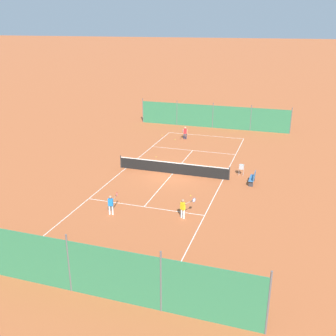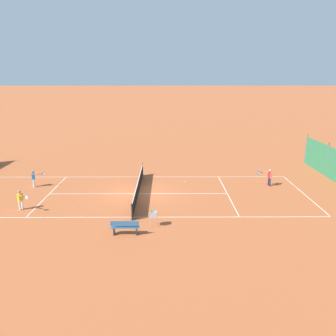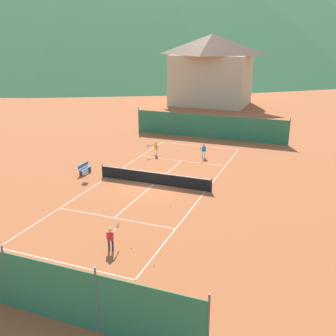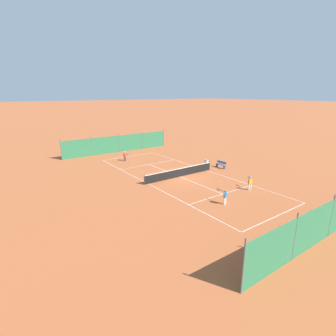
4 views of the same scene
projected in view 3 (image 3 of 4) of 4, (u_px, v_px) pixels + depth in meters
ground_plane at (154, 184)px, 30.31m from camera, size 600.00×600.00×0.00m
court_line_markings at (154, 184)px, 30.31m from camera, size 8.25×23.85×0.01m
tennis_net at (154, 178)px, 30.15m from camera, size 9.18×0.08×1.06m
windscreen_fence_far at (209, 127)px, 43.59m from camera, size 17.28×0.08×2.90m
windscreen_fence_near at (7, 280)px, 16.19m from camera, size 17.28×0.08×2.90m
player_far_service at (156, 148)px, 37.37m from camera, size 0.81×0.93×1.29m
player_far_baseline at (203, 150)px, 36.62m from camera, size 0.44×1.11×1.31m
player_near_service at (111, 237)px, 20.72m from camera, size 0.44×1.11×1.32m
tennis_ball_mid_court at (154, 265)px, 19.51m from camera, size 0.07×0.07×0.07m
tennis_ball_service_box at (131, 248)px, 21.11m from camera, size 0.07×0.07×0.07m
tennis_ball_alley_left at (145, 166)px, 34.52m from camera, size 0.07×0.07×0.07m
tennis_ball_by_net_left at (170, 206)px, 26.28m from camera, size 0.07×0.07×0.07m
ball_hopper at (85, 173)px, 30.75m from camera, size 0.36×0.36×0.89m
courtside_bench at (85, 168)px, 32.49m from camera, size 0.36×1.50×0.84m
alpine_chalet at (211, 69)px, 63.82m from camera, size 13.00×10.00×11.20m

